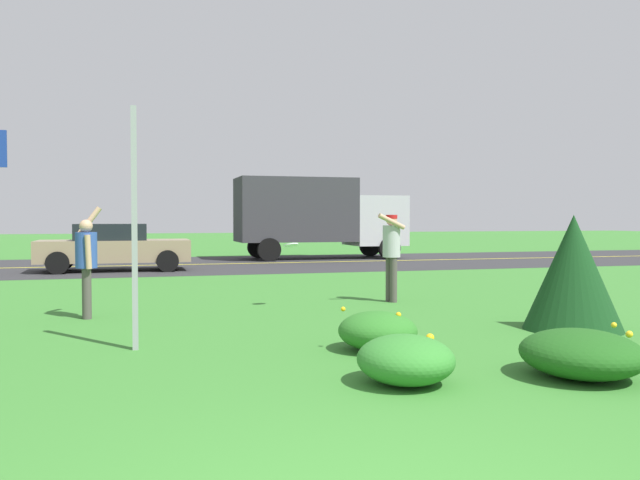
{
  "coord_description": "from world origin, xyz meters",
  "views": [
    {
      "loc": [
        -1.12,
        -2.93,
        1.62
      ],
      "look_at": [
        1.53,
        6.33,
        1.3
      ],
      "focal_mm": 37.08,
      "sensor_mm": 36.0,
      "label": 1
    }
  ],
  "objects_px": {
    "box_truck_silver": "(317,214)",
    "person_catcher_red_cap_gray_shirt": "(391,249)",
    "frisbee_white": "(291,245)",
    "person_thrower_blue_shirt": "(87,259)",
    "car_tan_center_left": "(113,247)",
    "sign_post_by_roadside": "(134,228)"
  },
  "relations": [
    {
      "from": "person_thrower_blue_shirt",
      "to": "frisbee_white",
      "type": "height_order",
      "value": "person_thrower_blue_shirt"
    },
    {
      "from": "person_catcher_red_cap_gray_shirt",
      "to": "box_truck_silver",
      "type": "height_order",
      "value": "box_truck_silver"
    },
    {
      "from": "frisbee_white",
      "to": "car_tan_center_left",
      "type": "distance_m",
      "value": 10.19
    },
    {
      "from": "frisbee_white",
      "to": "box_truck_silver",
      "type": "height_order",
      "value": "box_truck_silver"
    },
    {
      "from": "person_catcher_red_cap_gray_shirt",
      "to": "car_tan_center_left",
      "type": "relative_size",
      "value": 0.38
    },
    {
      "from": "person_thrower_blue_shirt",
      "to": "car_tan_center_left",
      "type": "bearing_deg",
      "value": 89.04
    },
    {
      "from": "person_thrower_blue_shirt",
      "to": "frisbee_white",
      "type": "xyz_separation_m",
      "value": [
        3.48,
        0.36,
        0.17
      ]
    },
    {
      "from": "person_catcher_red_cap_gray_shirt",
      "to": "frisbee_white",
      "type": "relative_size",
      "value": 6.21
    },
    {
      "from": "sign_post_by_roadside",
      "to": "box_truck_silver",
      "type": "height_order",
      "value": "box_truck_silver"
    },
    {
      "from": "person_thrower_blue_shirt",
      "to": "frisbee_white",
      "type": "bearing_deg",
      "value": 5.9
    },
    {
      "from": "sign_post_by_roadside",
      "to": "person_thrower_blue_shirt",
      "type": "relative_size",
      "value": 1.64
    },
    {
      "from": "person_thrower_blue_shirt",
      "to": "box_truck_silver",
      "type": "height_order",
      "value": "box_truck_silver"
    },
    {
      "from": "box_truck_silver",
      "to": "frisbee_white",
      "type": "bearing_deg",
      "value": -107.63
    },
    {
      "from": "car_tan_center_left",
      "to": "sign_post_by_roadside",
      "type": "bearing_deg",
      "value": -87.46
    },
    {
      "from": "person_thrower_blue_shirt",
      "to": "frisbee_white",
      "type": "distance_m",
      "value": 3.5
    },
    {
      "from": "person_thrower_blue_shirt",
      "to": "box_truck_silver",
      "type": "relative_size",
      "value": 0.27
    },
    {
      "from": "person_catcher_red_cap_gray_shirt",
      "to": "frisbee_white",
      "type": "bearing_deg",
      "value": -172.99
    },
    {
      "from": "person_thrower_blue_shirt",
      "to": "box_truck_silver",
      "type": "xyz_separation_m",
      "value": [
        7.86,
        14.15,
        0.84
      ]
    },
    {
      "from": "frisbee_white",
      "to": "box_truck_silver",
      "type": "xyz_separation_m",
      "value": [
        4.38,
        13.79,
        0.67
      ]
    },
    {
      "from": "sign_post_by_roadside",
      "to": "box_truck_silver",
      "type": "xyz_separation_m",
      "value": [
        7.12,
        17.0,
        0.31
      ]
    },
    {
      "from": "box_truck_silver",
      "to": "sign_post_by_roadside",
      "type": "bearing_deg",
      "value": -112.73
    },
    {
      "from": "box_truck_silver",
      "to": "person_catcher_red_cap_gray_shirt",
      "type": "bearing_deg",
      "value": -99.76
    }
  ]
}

